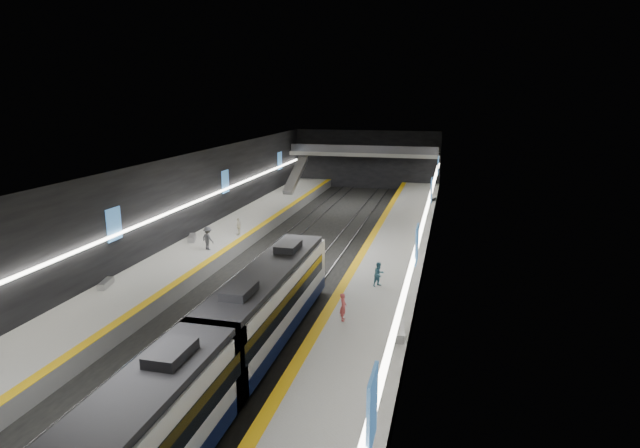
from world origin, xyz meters
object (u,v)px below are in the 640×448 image
(passenger_left_a, at_px, (239,227))
(bench_left_far, at_px, (192,238))
(bench_right_near, at_px, (399,331))
(passenger_left_b, at_px, (208,239))
(bench_left_near, at_px, (106,284))
(bench_right_far, at_px, (431,200))
(passenger_right_b, at_px, (379,275))
(train, at_px, (212,362))
(escalator, at_px, (296,175))
(passenger_right_a, at_px, (343,307))

(passenger_left_a, bearing_deg, bench_left_far, -54.98)
(bench_right_near, height_order, passenger_left_b, passenger_left_b)
(bench_left_near, distance_m, passenger_left_b, 9.55)
(passenger_left_a, bearing_deg, bench_right_near, 38.38)
(bench_right_far, xyz_separation_m, passenger_right_b, (-1.98, -28.58, 0.58))
(train, distance_m, escalator, 46.75)
(bench_left_far, relative_size, passenger_left_a, 1.19)
(train, height_order, escalator, escalator)
(bench_left_near, distance_m, bench_left_far, 11.27)
(escalator, height_order, passenger_left_a, escalator)
(bench_left_far, height_order, passenger_right_a, passenger_right_a)
(bench_right_far, distance_m, passenger_right_b, 28.65)
(train, distance_m, passenger_right_b, 14.55)
(bench_right_near, bearing_deg, escalator, 107.75)
(bench_left_far, height_order, passenger_left_a, passenger_left_a)
(bench_right_far, bearing_deg, passenger_left_a, -111.54)
(bench_right_far, bearing_deg, train, -81.81)
(passenger_right_a, bearing_deg, passenger_right_b, -20.84)
(bench_left_near, distance_m, bench_right_near, 18.94)
(bench_right_far, bearing_deg, bench_right_near, -72.40)
(bench_left_far, relative_size, passenger_left_b, 1.00)
(escalator, xyz_separation_m, passenger_left_b, (0.92, -27.17, -0.99))
(passenger_right_b, bearing_deg, train, -159.82)
(bench_right_far, relative_size, passenger_right_a, 1.11)
(passenger_right_a, xyz_separation_m, passenger_right_b, (1.13, 5.69, 0.02))
(bench_left_near, relative_size, passenger_right_a, 1.07)
(bench_left_near, bearing_deg, bench_right_far, 47.03)
(bench_left_near, bearing_deg, passenger_right_b, 1.08)
(escalator, relative_size, passenger_left_a, 5.25)
(bench_right_near, xyz_separation_m, passenger_right_b, (-1.98, 6.84, 0.55))
(bench_left_near, bearing_deg, train, -51.74)
(train, relative_size, bench_right_near, 14.48)
(bench_right_far, height_order, passenger_left_b, passenger_left_b)
(bench_right_far, bearing_deg, bench_left_near, -102.13)
(train, bearing_deg, passenger_left_b, 116.14)
(passenger_right_b, bearing_deg, passenger_right_a, -150.89)
(train, bearing_deg, bench_right_near, 44.18)
(bench_right_far, bearing_deg, passenger_right_b, -76.35)
(passenger_right_a, bearing_deg, bench_right_near, -119.94)
(train, height_order, passenger_left_a, train)
(escalator, relative_size, bench_right_far, 4.69)
(train, xyz_separation_m, passenger_right_b, (5.02, 13.64, -0.41))
(train, xyz_separation_m, bench_left_far, (-11.57, 20.63, -0.98))
(passenger_right_a, bearing_deg, passenger_left_a, 29.42)
(escalator, distance_m, bench_right_near, 42.44)
(bench_right_near, xyz_separation_m, passenger_left_a, (-15.46, 16.42, 0.52))
(train, xyz_separation_m, passenger_left_a, (-8.46, 23.23, -0.43))
(bench_left_far, distance_m, passenger_left_a, 4.09)
(bench_right_far, height_order, passenger_left_a, passenger_left_a)
(bench_left_far, bearing_deg, bench_left_near, -111.12)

